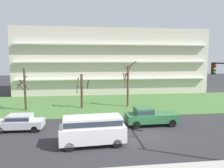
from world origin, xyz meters
TOP-DOWN VIEW (x-y plane):
  - ground at (0.00, 0.00)m, footprint 160.00×160.00m
  - grass_lawn_strip at (0.00, 14.00)m, footprint 80.00×16.00m
  - apartment_building at (0.00, 28.06)m, footprint 38.22×13.07m
  - tree_far_left at (-13.69, 10.93)m, footprint 1.74×2.08m
  - tree_left at (-6.12, 11.43)m, footprint 1.74×1.84m
  - tree_center at (0.49, 11.58)m, footprint 1.94×1.91m
  - sedan_silver_near_left at (-11.96, 2.50)m, footprint 4.46×1.95m
  - pickup_green_center_left at (0.98, 2.50)m, footprint 5.44×2.10m
  - van_white_center_right at (-5.11, -2.00)m, footprint 5.31×2.31m

SIDE VIEW (x-z plane):
  - ground at x=0.00m, z-range 0.00..0.00m
  - grass_lawn_strip at x=0.00m, z-range 0.00..0.08m
  - sedan_silver_near_left at x=-11.96m, z-range 0.09..1.66m
  - pickup_green_center_left at x=0.98m, z-range 0.04..1.99m
  - van_white_center_right at x=-5.11m, z-range 0.22..2.58m
  - tree_left at x=-6.12m, z-range 0.16..5.01m
  - tree_far_left at x=-13.69m, z-range 0.15..5.85m
  - tree_center at x=0.49m, z-range 0.12..6.79m
  - apartment_building at x=0.00m, z-range 0.00..12.92m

